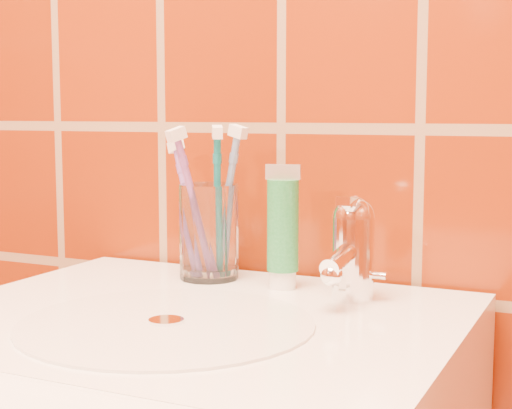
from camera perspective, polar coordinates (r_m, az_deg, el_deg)
The scene contains 7 objects.
glass_tumbler at distance 1.00m, azimuth -3.44°, elevation -1.99°, with size 0.08×0.08×0.12m, color white.
toothpaste_tube at distance 0.94m, azimuth 1.96°, elevation -1.93°, with size 0.04×0.04×0.15m.
faucet at distance 0.89m, azimuth 7.00°, elevation -2.92°, with size 0.05×0.11×0.12m.
toothbrush_0 at distance 1.02m, azimuth -4.89°, elevation -0.36°, with size 0.08×0.05×0.18m, color #74499E, non-canonical shape.
toothbrush_1 at distance 0.98m, azimuth -2.84°, elevation -0.01°, with size 0.04×0.05×0.20m, color #0D6B73, non-canonical shape.
toothbrush_2 at distance 0.97m, azimuth -4.42°, elevation -0.17°, with size 0.05×0.07×0.20m, color #79418C, non-canonical shape.
toothbrush_3 at distance 0.99m, azimuth -2.18°, elevation 0.04°, with size 0.06×0.04×0.20m, color #6783B8, non-canonical shape.
Camera 1 is at (0.41, 0.25, 1.06)m, focal length 55.00 mm.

